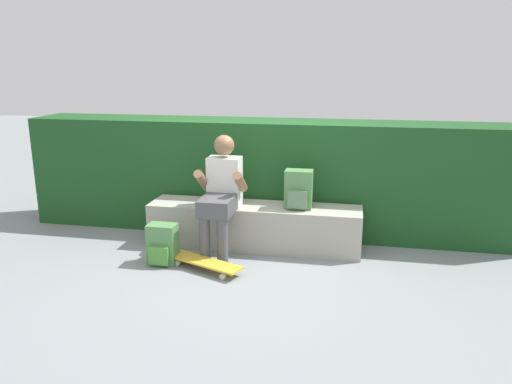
{
  "coord_description": "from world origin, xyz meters",
  "views": [
    {
      "loc": [
        0.99,
        -4.55,
        1.92
      ],
      "look_at": [
        0.03,
        0.31,
        0.62
      ],
      "focal_mm": 34.57,
      "sensor_mm": 36.0,
      "label": 1
    }
  ],
  "objects_px": {
    "bench_main": "(254,226)",
    "backpack_on_bench": "(299,190)",
    "skateboard_near_person": "(204,262)",
    "person_skater": "(221,191)",
    "backpack_on_ground": "(162,245)"
  },
  "relations": [
    {
      "from": "bench_main",
      "to": "person_skater",
      "type": "relative_size",
      "value": 1.86
    },
    {
      "from": "backpack_on_bench",
      "to": "backpack_on_ground",
      "type": "relative_size",
      "value": 1.0
    },
    {
      "from": "bench_main",
      "to": "backpack_on_ground",
      "type": "xyz_separation_m",
      "value": [
        -0.79,
        -0.63,
        -0.04
      ]
    },
    {
      "from": "skateboard_near_person",
      "to": "backpack_on_ground",
      "type": "xyz_separation_m",
      "value": [
        -0.45,
        0.07,
        0.12
      ]
    },
    {
      "from": "person_skater",
      "to": "skateboard_near_person",
      "type": "distance_m",
      "value": 0.76
    },
    {
      "from": "skateboard_near_person",
      "to": "person_skater",
      "type": "bearing_deg",
      "value": 84.55
    },
    {
      "from": "person_skater",
      "to": "backpack_on_bench",
      "type": "relative_size",
      "value": 3.03
    },
    {
      "from": "bench_main",
      "to": "backpack_on_bench",
      "type": "relative_size",
      "value": 5.63
    },
    {
      "from": "person_skater",
      "to": "backpack_on_bench",
      "type": "xyz_separation_m",
      "value": [
        0.77,
        0.21,
        -0.0
      ]
    },
    {
      "from": "bench_main",
      "to": "backpack_on_bench",
      "type": "distance_m",
      "value": 0.63
    },
    {
      "from": "bench_main",
      "to": "backpack_on_ground",
      "type": "height_order",
      "value": "bench_main"
    },
    {
      "from": "backpack_on_bench",
      "to": "backpack_on_ground",
      "type": "distance_m",
      "value": 1.48
    },
    {
      "from": "bench_main",
      "to": "backpack_on_ground",
      "type": "distance_m",
      "value": 1.02
    },
    {
      "from": "person_skater",
      "to": "skateboard_near_person",
      "type": "bearing_deg",
      "value": -95.45
    },
    {
      "from": "backpack_on_ground",
      "to": "bench_main",
      "type": "bearing_deg",
      "value": 38.43
    }
  ]
}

